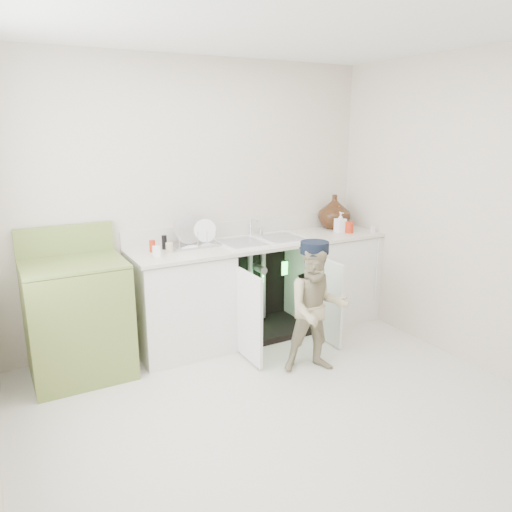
# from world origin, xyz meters

# --- Properties ---
(ground) EXTENTS (3.50, 3.50, 0.00)m
(ground) POSITION_xyz_m (0.00, 0.00, 0.00)
(ground) COLOR beige
(ground) RESTS_ON ground
(room_shell) EXTENTS (6.00, 5.50, 1.26)m
(room_shell) POSITION_xyz_m (0.00, 0.00, 1.25)
(room_shell) COLOR beige
(room_shell) RESTS_ON ground
(counter_run) EXTENTS (2.44, 1.02, 1.24)m
(counter_run) POSITION_xyz_m (0.58, 1.21, 0.48)
(counter_run) COLOR white
(counter_run) RESTS_ON ground
(avocado_stove) EXTENTS (0.75, 0.65, 1.16)m
(avocado_stove) POSITION_xyz_m (-1.11, 1.18, 0.48)
(avocado_stove) COLOR olive
(avocado_stove) RESTS_ON ground
(repair_worker) EXTENTS (0.62, 0.81, 1.06)m
(repair_worker) POSITION_xyz_m (0.55, 0.33, 0.53)
(repair_worker) COLOR tan
(repair_worker) RESTS_ON ground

